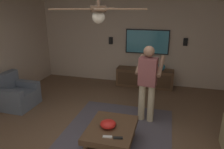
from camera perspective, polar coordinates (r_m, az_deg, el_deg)
ground_plane at (r=4.06m, az=-2.52°, el=-18.08°), size 8.06×8.06×0.00m
wall_back_tv at (r=6.68m, az=6.27°, el=8.86°), size 0.10×6.24×2.65m
area_rug at (r=4.15m, az=0.58°, el=-17.05°), size 2.86×2.08×0.01m
armchair at (r=5.75m, az=-24.36°, el=-5.17°), size 0.81×0.82×0.82m
coffee_table at (r=3.83m, az=-0.19°, el=-15.18°), size 1.00×0.80×0.40m
media_console at (r=6.57m, az=8.71°, el=-0.87°), size 0.45×1.70×0.55m
tv at (r=6.54m, az=9.41°, el=8.67°), size 0.05×1.30×0.73m
person_standing at (r=4.43m, az=9.56°, el=-1.38°), size 0.58×0.59×1.64m
bowl at (r=3.73m, az=-1.04°, el=-13.15°), size 0.27×0.27×0.12m
remote_white at (r=3.51m, az=-1.23°, el=-16.35°), size 0.07×0.16×0.02m
remote_black at (r=3.48m, az=1.64°, el=-16.63°), size 0.08×0.16×0.02m
vase_round at (r=6.40m, az=13.10°, el=1.96°), size 0.22×0.22×0.22m
wall_speaker_left at (r=6.53m, az=19.11°, el=8.26°), size 0.06×0.12×0.22m
wall_speaker_right at (r=6.77m, az=-0.32°, el=9.09°), size 0.06×0.12×0.22m
ceiling_fan at (r=2.76m, az=-3.47°, el=16.56°), size 1.18×1.17×0.46m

